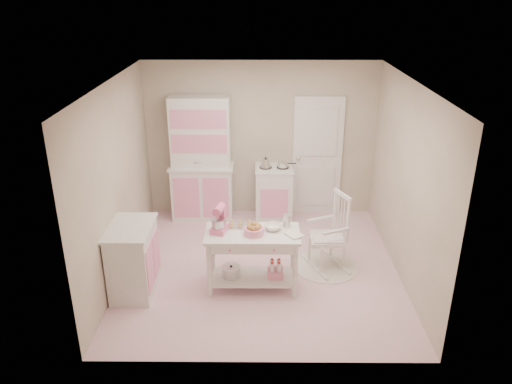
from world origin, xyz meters
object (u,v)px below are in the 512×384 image
at_px(stand_mixer, 219,220).
at_px(bread_basket, 254,231).
at_px(rocking_chair, 328,232).
at_px(stove, 274,193).
at_px(base_cabinet, 133,259).
at_px(hutch, 201,159).
at_px(work_table, 252,260).

xyz_separation_m(stand_mixer, bread_basket, (0.44, -0.07, -0.12)).
xyz_separation_m(rocking_chair, bread_basket, (-1.01, -0.55, 0.30)).
bearing_deg(bread_basket, stove, 81.72).
bearing_deg(base_cabinet, stove, 49.47).
xyz_separation_m(stove, bread_basket, (-0.31, -2.12, 0.39)).
xyz_separation_m(hutch, stand_mixer, (0.45, -2.10, -0.07)).
bearing_deg(stove, rocking_chair, -65.95).
distance_m(base_cabinet, bread_basket, 1.59).
height_order(hutch, stand_mixer, hutch).
bearing_deg(hutch, work_table, -67.70).
xyz_separation_m(stove, stand_mixer, (-0.75, -2.05, 0.51)).
height_order(hutch, base_cabinet, hutch).
xyz_separation_m(stove, work_table, (-0.33, -2.07, -0.06)).
distance_m(hutch, rocking_chair, 2.54).
xyz_separation_m(base_cabinet, stand_mixer, (1.10, 0.11, 0.51)).
relative_size(stove, bread_basket, 3.68).
xyz_separation_m(hutch, work_table, (0.87, -2.12, -0.64)).
bearing_deg(work_table, stove, 80.98).
relative_size(hutch, bread_basket, 8.32).
bearing_deg(bread_basket, rocking_chair, 28.76).
bearing_deg(base_cabinet, work_table, 3.43).
relative_size(base_cabinet, stand_mixer, 2.71).
distance_m(stove, work_table, 2.10).
bearing_deg(hutch, rocking_chair, -40.44).
bearing_deg(rocking_chair, stand_mixer, 174.78).
distance_m(work_table, stand_mixer, 0.71).
bearing_deg(work_table, bread_basket, -68.20).
height_order(hutch, bread_basket, hutch).
bearing_deg(rocking_chair, base_cabinet, 169.44).
bearing_deg(stove, work_table, -99.02).
bearing_deg(rocking_chair, work_table, -177.60).
relative_size(rocking_chair, bread_basket, 4.40).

